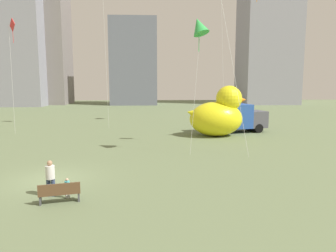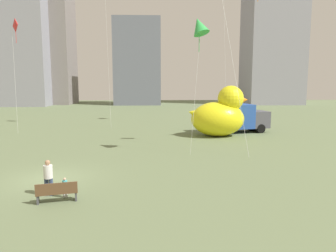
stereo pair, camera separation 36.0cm
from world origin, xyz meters
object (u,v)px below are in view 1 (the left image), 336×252
object	(u,v)px
park_bench	(59,192)
box_truck	(235,118)
giant_inflatable_duck	(218,115)
kite_green	(199,26)
person_adult	(50,177)
person_child	(67,187)
kite_red	(12,30)

from	to	relation	value
park_bench	box_truck	bearing A→B (deg)	56.13
giant_inflatable_duck	kite_green	distance (m)	10.83
box_truck	kite_green	distance (m)	13.47
person_adult	park_bench	bearing A→B (deg)	-54.93
person_adult	giant_inflatable_duck	distance (m)	19.14
person_child	park_bench	bearing A→B (deg)	-107.46
park_bench	giant_inflatable_duck	bearing A→B (deg)	57.90
park_bench	kite_green	size ratio (longest dim) A/B	0.19
park_bench	kite_red	xyz separation A→B (m)	(-9.34, 19.62, 9.65)
person_child	person_adult	bearing A→B (deg)	159.42
park_bench	box_truck	xyz separation A→B (m)	(12.52, 18.65, 0.97)
person_child	box_truck	size ratio (longest dim) A/B	0.14
person_adult	kite_green	world-z (taller)	kite_green
giant_inflatable_duck	kite_red	distance (m)	21.53
kite_red	person_adult	bearing A→B (deg)	-65.06
park_bench	giant_inflatable_duck	size ratio (longest dim) A/B	0.31
kite_green	giant_inflatable_duck	bearing A→B (deg)	68.38
person_child	box_truck	distance (m)	21.89
person_adult	box_truck	distance (m)	22.10
person_adult	person_child	world-z (taller)	person_adult
person_child	kite_red	bearing A→B (deg)	116.59
box_truck	kite_red	world-z (taller)	kite_red
park_bench	person_adult	distance (m)	1.18
park_bench	person_child	bearing A→B (deg)	72.54
box_truck	giant_inflatable_duck	bearing A→B (deg)	-135.33
box_truck	kite_red	size ratio (longest dim) A/B	0.58
park_bench	person_adult	size ratio (longest dim) A/B	1.07
person_adult	box_truck	world-z (taller)	box_truck
kite_red	person_child	bearing A→B (deg)	-63.41
person_adult	kite_green	size ratio (longest dim) A/B	0.17
person_child	kite_green	distance (m)	13.61
person_adult	kite_red	xyz separation A→B (m)	(-8.71, 18.72, 9.21)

